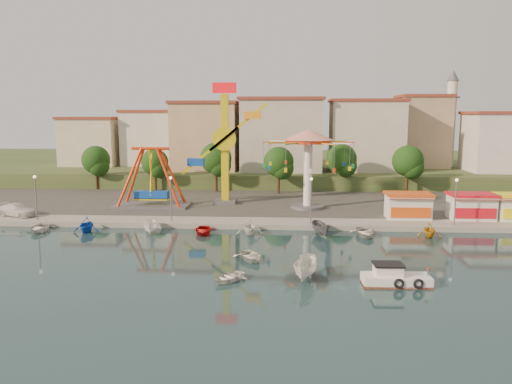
# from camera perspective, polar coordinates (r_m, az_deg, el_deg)

# --- Properties ---
(ground) EXTENTS (200.00, 200.00, 0.00)m
(ground) POSITION_cam_1_polar(r_m,az_deg,el_deg) (44.97, -3.31, -7.79)
(ground) COLOR #132D35
(ground) RESTS_ON ground
(quay_deck) EXTENTS (200.00, 100.00, 0.60)m
(quay_deck) POSITION_cam_1_polar(r_m,az_deg,el_deg) (105.65, 0.65, 2.05)
(quay_deck) COLOR #9E998E
(quay_deck) RESTS_ON ground
(asphalt_pad) EXTENTS (90.00, 28.00, 0.01)m
(asphalt_pad) POSITION_cam_1_polar(r_m,az_deg,el_deg) (73.98, -0.58, -0.67)
(asphalt_pad) COLOR #4C4944
(asphalt_pad) RESTS_ON quay_deck
(hill_terrace) EXTENTS (200.00, 60.00, 3.00)m
(hill_terrace) POSITION_cam_1_polar(r_m,az_deg,el_deg) (110.47, 0.78, 2.98)
(hill_terrace) COLOR #384C26
(hill_terrace) RESTS_ON ground
(pirate_ship_ride) EXTENTS (10.00, 5.00, 8.00)m
(pirate_ship_ride) POSITION_cam_1_polar(r_m,az_deg,el_deg) (68.04, -11.88, 1.52)
(pirate_ship_ride) COLOR #59595E
(pirate_ship_ride) RESTS_ON quay_deck
(kamikaze_tower) EXTENTS (7.99, 3.10, 16.50)m
(kamikaze_tower) POSITION_cam_1_polar(r_m,az_deg,el_deg) (68.44, -3.25, 5.12)
(kamikaze_tower) COLOR #59595E
(kamikaze_tower) RESTS_ON quay_deck
(wave_swinger) EXTENTS (11.60, 11.60, 10.40)m
(wave_swinger) POSITION_cam_1_polar(r_m,az_deg,el_deg) (65.28, 5.99, 4.71)
(wave_swinger) COLOR #59595E
(wave_swinger) RESTS_ON quay_deck
(booth_left) EXTENTS (5.40, 3.78, 3.08)m
(booth_left) POSITION_cam_1_polar(r_m,az_deg,el_deg) (61.93, 16.97, -1.48)
(booth_left) COLOR white
(booth_left) RESTS_ON quay_deck
(booth_mid) EXTENTS (5.40, 3.78, 3.08)m
(booth_mid) POSITION_cam_1_polar(r_m,az_deg,el_deg) (64.06, 23.39, -1.49)
(booth_mid) COLOR white
(booth_mid) RESTS_ON quay_deck
(lamp_post_0) EXTENTS (0.14, 0.14, 5.00)m
(lamp_post_0) POSITION_cam_1_polar(r_m,az_deg,el_deg) (63.70, -23.83, -0.72)
(lamp_post_0) COLOR #59595E
(lamp_post_0) RESTS_ON quay_deck
(lamp_post_1) EXTENTS (0.14, 0.14, 5.00)m
(lamp_post_1) POSITION_cam_1_polar(r_m,az_deg,el_deg) (58.13, -9.67, -0.94)
(lamp_post_1) COLOR #59595E
(lamp_post_1) RESTS_ON quay_deck
(lamp_post_2) EXTENTS (0.14, 0.14, 5.00)m
(lamp_post_2) POSITION_cam_1_polar(r_m,az_deg,el_deg) (56.69, 6.29, -1.11)
(lamp_post_2) COLOR #59595E
(lamp_post_2) RESTS_ON quay_deck
(lamp_post_3) EXTENTS (0.14, 0.14, 5.00)m
(lamp_post_3) POSITION_cam_1_polar(r_m,az_deg,el_deg) (59.66, 21.82, -1.20)
(lamp_post_3) COLOR #59595E
(lamp_post_3) RESTS_ON quay_deck
(tree_0) EXTENTS (4.60, 4.60, 7.19)m
(tree_0) POSITION_cam_1_polar(r_m,az_deg,el_deg) (85.94, -17.84, 3.51)
(tree_0) COLOR #382314
(tree_0) RESTS_ON quay_deck
(tree_1) EXTENTS (4.35, 4.35, 6.80)m
(tree_1) POSITION_cam_1_polar(r_m,az_deg,el_deg) (82.16, -11.49, 3.34)
(tree_1) COLOR #382314
(tree_1) RESTS_ON quay_deck
(tree_2) EXTENTS (5.02, 5.02, 7.85)m
(tree_2) POSITION_cam_1_polar(r_m,az_deg,el_deg) (79.67, -4.60, 3.84)
(tree_2) COLOR #382314
(tree_2) RESTS_ON quay_deck
(tree_3) EXTENTS (4.68, 4.68, 7.32)m
(tree_3) POSITION_cam_1_polar(r_m,az_deg,el_deg) (77.48, 2.60, 3.45)
(tree_3) COLOR #382314
(tree_3) RESTS_ON quay_deck
(tree_4) EXTENTS (4.86, 4.86, 7.60)m
(tree_4) POSITION_cam_1_polar(r_m,az_deg,el_deg) (80.92, 9.75, 3.70)
(tree_4) COLOR #382314
(tree_4) RESTS_ON quay_deck
(tree_5) EXTENTS (4.83, 4.83, 7.54)m
(tree_5) POSITION_cam_1_polar(r_m,az_deg,el_deg) (80.85, 16.96, 3.41)
(tree_5) COLOR #382314
(tree_5) RESTS_ON quay_deck
(building_0) EXTENTS (9.26, 9.53, 11.87)m
(building_0) POSITION_cam_1_polar(r_m,az_deg,el_deg) (96.91, -20.07, 6.02)
(building_0) COLOR beige
(building_0) RESTS_ON hill_terrace
(building_1) EXTENTS (12.33, 9.01, 8.63)m
(building_1) POSITION_cam_1_polar(r_m,az_deg,el_deg) (97.97, -12.27, 5.43)
(building_1) COLOR silver
(building_1) RESTS_ON hill_terrace
(building_2) EXTENTS (11.95, 9.28, 11.23)m
(building_2) POSITION_cam_1_polar(r_m,az_deg,el_deg) (95.76, -4.57, 6.31)
(building_2) COLOR tan
(building_2) RESTS_ON hill_terrace
(building_3) EXTENTS (12.59, 10.50, 9.20)m
(building_3) POSITION_cam_1_polar(r_m,az_deg,el_deg) (91.72, 3.76, 5.57)
(building_3) COLOR beige
(building_3) RESTS_ON hill_terrace
(building_4) EXTENTS (10.75, 9.23, 9.24)m
(building_4) POSITION_cam_1_polar(r_m,az_deg,el_deg) (96.12, 11.85, 5.56)
(building_4) COLOR beige
(building_4) RESTS_ON hill_terrace
(building_5) EXTENTS (12.77, 10.96, 11.21)m
(building_5) POSITION_cam_1_polar(r_m,az_deg,el_deg) (97.08, 19.86, 5.84)
(building_5) COLOR tan
(building_5) RESTS_ON hill_terrace
(building_6) EXTENTS (8.23, 8.98, 12.36)m
(building_6) POSITION_cam_1_polar(r_m,az_deg,el_deg) (99.55, 26.68, 5.82)
(building_6) COLOR silver
(building_6) RESTS_ON hill_terrace
(minaret) EXTENTS (2.80, 2.80, 18.00)m
(minaret) POSITION_cam_1_polar(r_m,az_deg,el_deg) (101.55, 21.38, 8.10)
(minaret) COLOR silver
(minaret) RESTS_ON hill_terrace
(cabin_motorboat) EXTENTS (5.17, 2.18, 1.80)m
(cabin_motorboat) POSITION_cam_1_polar(r_m,az_deg,el_deg) (40.00, 15.52, -9.54)
(cabin_motorboat) COLOR white
(cabin_motorboat) RESTS_ON ground
(rowboat_a) EXTENTS (3.80, 4.31, 0.74)m
(rowboat_a) POSITION_cam_1_polar(r_m,az_deg,el_deg) (44.91, -0.64, -7.31)
(rowboat_a) COLOR silver
(rowboat_a) RESTS_ON ground
(rowboat_b) EXTENTS (3.59, 3.76, 0.63)m
(rowboat_b) POSITION_cam_1_polar(r_m,az_deg,el_deg) (39.54, -3.20, -9.68)
(rowboat_b) COLOR silver
(rowboat_b) RESTS_ON ground
(skiff) EXTENTS (2.53, 4.56, 1.66)m
(skiff) POSITION_cam_1_polar(r_m,az_deg,el_deg) (40.03, 5.71, -8.70)
(skiff) COLOR white
(skiff) RESTS_ON ground
(van) EXTENTS (5.59, 3.70, 1.51)m
(van) POSITION_cam_1_polar(r_m,az_deg,el_deg) (67.38, -25.61, -1.86)
(van) COLOR silver
(van) RESTS_ON quay_deck
(moored_boat_0) EXTENTS (3.36, 4.28, 0.81)m
(moored_boat_0) POSITION_cam_1_polar(r_m,az_deg,el_deg) (60.57, -23.52, -3.76)
(moored_boat_0) COLOR silver
(moored_boat_0) RESTS_ON ground
(moored_boat_1) EXTENTS (3.09, 3.49, 1.71)m
(moored_boat_1) POSITION_cam_1_polar(r_m,az_deg,el_deg) (58.24, -18.82, -3.53)
(moored_boat_1) COLOR blue
(moored_boat_1) RESTS_ON ground
(moored_boat_2) EXTENTS (2.06, 3.76, 1.38)m
(moored_boat_2) POSITION_cam_1_polar(r_m,az_deg,el_deg) (55.96, -11.98, -3.91)
(moored_boat_2) COLOR white
(moored_boat_2) RESTS_ON ground
(moored_boat_3) EXTENTS (3.00, 3.95, 0.77)m
(moored_boat_3) POSITION_cam_1_polar(r_m,az_deg,el_deg) (54.78, -6.07, -4.36)
(moored_boat_3) COLOR red
(moored_boat_3) RESTS_ON ground
(moored_boat_4) EXTENTS (3.05, 3.49, 1.76)m
(moored_boat_4) POSITION_cam_1_polar(r_m,az_deg,el_deg) (54.06, -0.73, -3.95)
(moored_boat_4) COLOR white
(moored_boat_4) RESTS_ON ground
(moored_boat_5) EXTENTS (2.41, 4.08, 1.48)m
(moored_boat_5) POSITION_cam_1_polar(r_m,az_deg,el_deg) (54.09, 7.45, -4.18)
(moored_boat_5) COLOR #555459
(moored_boat_5) RESTS_ON ground
(moored_boat_6) EXTENTS (3.01, 4.15, 0.85)m
(moored_boat_6) POSITION_cam_1_polar(r_m,az_deg,el_deg) (54.69, 12.35, -4.51)
(moored_boat_6) COLOR silver
(moored_boat_6) RESTS_ON ground
(moored_boat_7) EXTENTS (3.00, 3.30, 1.51)m
(moored_boat_7) POSITION_cam_1_polar(r_m,az_deg,el_deg) (56.05, 19.20, -4.12)
(moored_boat_7) COLOR orange
(moored_boat_7) RESTS_ON ground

